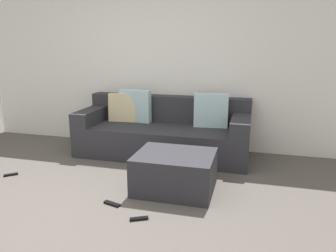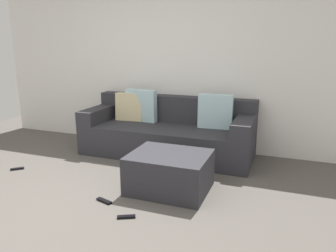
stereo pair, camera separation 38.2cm
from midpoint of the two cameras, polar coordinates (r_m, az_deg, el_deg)
ground_plane at (r=3.18m, az=-14.60°, el=-15.22°), size 7.34×7.34×0.00m
wall_back at (r=4.97m, az=1.02°, el=10.79°), size 5.65×0.10×2.48m
couch_sectional at (r=4.62m, az=2.36°, el=-1.08°), size 2.40×0.90×0.90m
ottoman at (r=3.50m, az=3.44°, el=-8.17°), size 0.83×0.68×0.41m
remote_near_ottoman at (r=3.05m, az=-3.71°, el=-15.82°), size 0.17×0.11×0.02m
remote_by_storage_bin at (r=3.35m, az=-7.96°, el=-13.05°), size 0.19×0.09×0.02m
remote_under_side_table at (r=4.45m, az=-22.91°, el=-7.02°), size 0.15×0.14×0.02m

